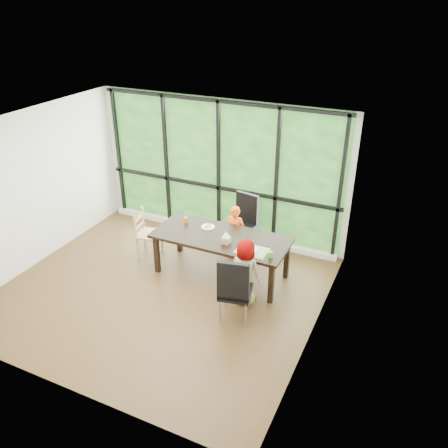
{
  "coord_description": "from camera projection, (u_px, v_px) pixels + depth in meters",
  "views": [
    {
      "loc": [
        3.54,
        -5.18,
        4.47
      ],
      "look_at": [
        0.77,
        0.77,
        1.05
      ],
      "focal_mm": 36.93,
      "sensor_mm": 36.0,
      "label": 1
    }
  ],
  "objects": [
    {
      "name": "child_older",
      "position": [
        246.0,
        272.0,
        7.06
      ],
      "size": [
        0.58,
        0.42,
        1.1
      ],
      "primitive_type": "imported",
      "rotation": [
        0.0,
        0.0,
        3.01
      ],
      "color": "slate",
      "rests_on": "ground"
    },
    {
      "name": "foliage_backdrop",
      "position": [
        219.0,
        170.0,
        8.72
      ],
      "size": [
        4.8,
        0.02,
        2.65
      ],
      "primitive_type": "cube",
      "color": "#144514",
      "rests_on": "back_wall"
    },
    {
      "name": "child_toddler",
      "position": [
        235.0,
        233.0,
        8.24
      ],
      "size": [
        0.38,
        0.25,
        1.03
      ],
      "primitive_type": "imported",
      "rotation": [
        0.0,
        0.0,
        0.02
      ],
      "color": "#F04D0A",
      "rests_on": "ground"
    },
    {
      "name": "plate_near",
      "position": [
        250.0,
        249.0,
        7.28
      ],
      "size": [
        0.25,
        0.25,
        0.02
      ],
      "primitive_type": "cylinder",
      "color": "white",
      "rests_on": "dining_table"
    },
    {
      "name": "tissue_box",
      "position": [
        226.0,
        240.0,
        7.43
      ],
      "size": [
        0.13,
        0.13,
        0.11
      ],
      "primitive_type": "cube",
      "color": "tan",
      "rests_on": "dining_table"
    },
    {
      "name": "back_wall",
      "position": [
        220.0,
        169.0,
        8.74
      ],
      "size": [
        5.0,
        0.0,
        5.0
      ],
      "primitive_type": "plane",
      "rotation": [
        1.57,
        0.0,
        0.0
      ],
      "color": "silver",
      "rests_on": "ground"
    },
    {
      "name": "crepe_rolls_near",
      "position": [
        250.0,
        247.0,
        7.27
      ],
      "size": [
        0.1,
        0.12,
        0.04
      ],
      "primitive_type": null,
      "color": "tan",
      "rests_on": "plate_near"
    },
    {
      "name": "ground",
      "position": [
        162.0,
        291.0,
        7.56
      ],
      "size": [
        5.0,
        5.0,
        0.0
      ],
      "primitive_type": "plane",
      "color": "black",
      "rests_on": "ground"
    },
    {
      "name": "dining_table",
      "position": [
        221.0,
        256.0,
        7.83
      ],
      "size": [
        2.36,
        1.17,
        0.75
      ],
      "primitive_type": "cube",
      "rotation": [
        0.0,
        0.0,
        -0.09
      ],
      "color": "black",
      "rests_on": "ground"
    },
    {
      "name": "orange_cup",
      "position": [
        186.0,
        220.0,
        8.07
      ],
      "size": [
        0.07,
        0.07,
        0.11
      ],
      "primitive_type": "cylinder",
      "color": "orange",
      "rests_on": "dining_table"
    },
    {
      "name": "green_cup",
      "position": [
        271.0,
        255.0,
        7.04
      ],
      "size": [
        0.06,
        0.06,
        0.1
      ],
      "primitive_type": "cylinder",
      "color": "green",
      "rests_on": "dining_table"
    },
    {
      "name": "plate_far",
      "position": [
        208.0,
        227.0,
        7.94
      ],
      "size": [
        0.23,
        0.23,
        0.01
      ],
      "primitive_type": "cylinder",
      "color": "white",
      "rests_on": "dining_table"
    },
    {
      "name": "chair_interior_leather",
      "position": [
        236.0,
        287.0,
        6.72
      ],
      "size": [
        0.55,
        0.55,
        1.08
      ],
      "primitive_type": "cube",
      "rotation": [
        0.0,
        0.0,
        3.36
      ],
      "color": "black",
      "rests_on": "ground"
    },
    {
      "name": "window_mullions",
      "position": [
        219.0,
        170.0,
        8.69
      ],
      "size": [
        4.8,
        0.06,
        2.65
      ],
      "primitive_type": null,
      "color": "black",
      "rests_on": "back_wall"
    },
    {
      "name": "tissue",
      "position": [
        226.0,
        234.0,
        7.38
      ],
      "size": [
        0.12,
        0.12,
        0.11
      ],
      "primitive_type": "cone",
      "color": "white",
      "rests_on": "tissue_box"
    },
    {
      "name": "straw_white",
      "position": [
        186.0,
        215.0,
        8.03
      ],
      "size": [
        0.01,
        0.04,
        0.2
      ],
      "primitive_type": "cylinder",
      "rotation": [
        0.14,
        0.0,
        0.0
      ],
      "color": "white",
      "rests_on": "orange_cup"
    },
    {
      "name": "chair_end_beech",
      "position": [
        149.0,
        234.0,
        8.35
      ],
      "size": [
        0.48,
        0.5,
        0.9
      ],
      "primitive_type": "cube",
      "rotation": [
        0.0,
        0.0,
        1.79
      ],
      "color": "tan",
      "rests_on": "ground"
    },
    {
      "name": "window_sill",
      "position": [
        218.0,
        232.0,
        9.26
      ],
      "size": [
        4.8,
        0.12,
        0.1
      ],
      "primitive_type": "cube",
      "color": "silver",
      "rests_on": "ground"
    },
    {
      "name": "crepe_rolls_far",
      "position": [
        208.0,
        226.0,
        7.92
      ],
      "size": [
        0.1,
        0.12,
        0.04
      ],
      "primitive_type": null,
      "color": "tan",
      "rests_on": "plate_far"
    },
    {
      "name": "straw_pink",
      "position": [
        271.0,
        249.0,
        7.0
      ],
      "size": [
        0.01,
        0.04,
        0.2
      ],
      "primitive_type": "cylinder",
      "rotation": [
        0.14,
        0.0,
        0.0
      ],
      "color": "pink",
      "rests_on": "green_cup"
    },
    {
      "name": "chair_window_leather",
      "position": [
        241.0,
        224.0,
        8.51
      ],
      "size": [
        0.54,
        0.54,
        1.08
      ],
      "primitive_type": "cube",
      "rotation": [
        0.0,
        0.0,
        -0.18
      ],
      "color": "black",
      "rests_on": "ground"
    },
    {
      "name": "placemat",
      "position": [
        252.0,
        251.0,
        7.24
      ],
      "size": [
        0.5,
        0.36,
        0.01
      ],
      "primitive_type": "cube",
      "color": "tan",
      "rests_on": "dining_table"
    }
  ]
}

